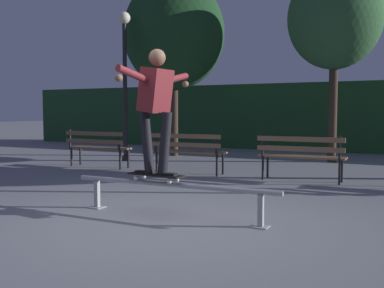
{
  "coord_description": "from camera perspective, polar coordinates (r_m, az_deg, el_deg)",
  "views": [
    {
      "loc": [
        2.65,
        -4.56,
        1.3
      ],
      "look_at": [
        -0.11,
        1.0,
        0.85
      ],
      "focal_mm": 41.6,
      "sensor_mm": 36.0,
      "label": 1
    }
  ],
  "objects": [
    {
      "name": "park_bench_right_center",
      "position": [
        8.5,
        13.79,
        -1.13
      ],
      "size": [
        1.6,
        0.42,
        0.88
      ],
      "color": "black",
      "rests_on": "ground"
    },
    {
      "name": "tree_behind_benches",
      "position": [
        12.27,
        17.83,
        15.07
      ],
      "size": [
        2.37,
        2.37,
        4.99
      ],
      "color": "#3D2D23",
      "rests_on": "ground"
    },
    {
      "name": "ground_plane",
      "position": [
        5.44,
        -3.72,
        -9.7
      ],
      "size": [
        90.0,
        90.0,
        0.0
      ],
      "primitive_type": "plane",
      "color": "slate"
    },
    {
      "name": "grind_rail",
      "position": [
        5.54,
        -2.68,
        -5.89
      ],
      "size": [
        2.81,
        0.18,
        0.43
      ],
      "color": "#9E9EA3",
      "rests_on": "ground"
    },
    {
      "name": "park_bench_left_center",
      "position": [
        9.3,
        -0.58,
        -0.56
      ],
      "size": [
        1.6,
        0.42,
        0.88
      ],
      "color": "black",
      "rests_on": "ground"
    },
    {
      "name": "hedge_backdrop",
      "position": [
        15.52,
        16.58,
        3.35
      ],
      "size": [
        24.0,
        1.2,
        2.26
      ],
      "primitive_type": "cube",
      "color": "#234C28",
      "rests_on": "ground"
    },
    {
      "name": "skateboard",
      "position": [
        5.62,
        -4.64,
        -4.02
      ],
      "size": [
        0.8,
        0.29,
        0.09
      ],
      "color": "black",
      "rests_on": "grind_rail"
    },
    {
      "name": "lamp_post_left",
      "position": [
        11.97,
        -8.61,
        9.76
      ],
      "size": [
        0.32,
        0.32,
        3.9
      ],
      "color": "black",
      "rests_on": "ground"
    },
    {
      "name": "park_bench_leftmost",
      "position": [
        10.59,
        -12.08,
        -0.08
      ],
      "size": [
        1.6,
        0.42,
        0.88
      ],
      "color": "black",
      "rests_on": "ground"
    },
    {
      "name": "skateboarder",
      "position": [
        5.57,
        -4.68,
        5.56
      ],
      "size": [
        0.63,
        1.4,
        1.56
      ],
      "color": "black",
      "rests_on": "skateboard"
    },
    {
      "name": "tree_far_left",
      "position": [
        13.34,
        -2.32,
        13.9
      ],
      "size": [
        2.94,
        2.94,
        5.19
      ],
      "color": "#3D2D23",
      "rests_on": "ground"
    }
  ]
}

